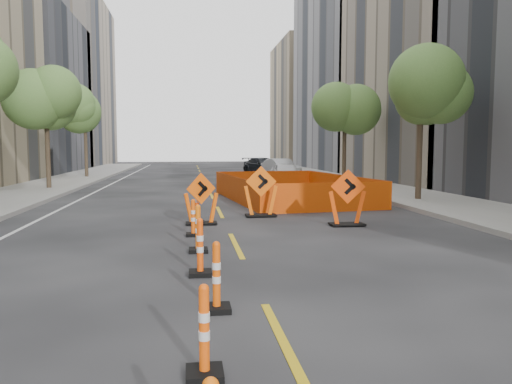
{
  "coord_description": "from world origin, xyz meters",
  "views": [
    {
      "loc": [
        -1.1,
        -7.56,
        2.32
      ],
      "look_at": [
        0.71,
        5.68,
        1.1
      ],
      "focal_mm": 35.0,
      "sensor_mm": 36.0,
      "label": 1
    }
  ],
  "objects": [
    {
      "name": "bld_right_d",
      "position": [
        17.0,
        40.2,
        10.0
      ],
      "size": [
        12.0,
        18.0,
        20.0
      ],
      "primitive_type": "cube",
      "color": "gray",
      "rests_on": "ground"
    },
    {
      "name": "bld_left_e",
      "position": [
        -17.0,
        55.6,
        10.0
      ],
      "size": [
        12.0,
        20.0,
        20.0
      ],
      "primitive_type": "cube",
      "color": "gray",
      "rests_on": "ground"
    },
    {
      "name": "parked_car_mid",
      "position": [
        5.86,
        29.45,
        0.7
      ],
      "size": [
        2.53,
        4.5,
        1.4
      ],
      "primitive_type": "imported",
      "rotation": [
        0.0,
        0.0,
        0.26
      ],
      "color": "#B3B4B9",
      "rests_on": "ground"
    },
    {
      "name": "channelizer_3",
      "position": [
        -0.9,
        1.33,
        0.52
      ],
      "size": [
        0.41,
        0.41,
        1.05
      ],
      "primitive_type": null,
      "color": "#FF4C0A",
      "rests_on": "ground"
    },
    {
      "name": "safety_fence",
      "position": [
        3.31,
        13.65,
        0.53
      ],
      "size": [
        5.91,
        8.96,
        1.05
      ],
      "primitive_type": null,
      "rotation": [
        0.0,
        0.0,
        0.12
      ],
      "color": "#DE4A0B",
      "rests_on": "ground"
    },
    {
      "name": "chevron_sign_center",
      "position": [
        1.28,
        8.64,
        0.84
      ],
      "size": [
        1.18,
        0.77,
        1.68
      ],
      "primitive_type": null,
      "rotation": [
        0.0,
        0.0,
        -0.09
      ],
      "color": "#FF600A",
      "rests_on": "ground"
    },
    {
      "name": "bld_right_c",
      "position": [
        17.0,
        23.8,
        7.0
      ],
      "size": [
        12.0,
        16.0,
        14.0
      ],
      "primitive_type": "cube",
      "color": "gray",
      "rests_on": "ground"
    },
    {
      "name": "ground_plane",
      "position": [
        0.0,
        0.0,
        0.0
      ],
      "size": [
        140.0,
        140.0,
        0.0
      ],
      "primitive_type": "plane",
      "color": "black"
    },
    {
      "name": "parked_car_near",
      "position": [
        4.74,
        21.9,
        0.69
      ],
      "size": [
        1.77,
        4.12,
        1.38
      ],
      "primitive_type": "imported",
      "rotation": [
        0.0,
        0.0,
        -0.03
      ],
      "color": "silver",
      "rests_on": "ground"
    },
    {
      "name": "channelizer_2",
      "position": [
        -0.72,
        -0.68,
        0.5
      ],
      "size": [
        0.4,
        0.4,
        1.0
      ],
      "primitive_type": null,
      "color": "#F1540A",
      "rests_on": "ground"
    },
    {
      "name": "bld_left_d",
      "position": [
        -17.0,
        39.2,
        7.0
      ],
      "size": [
        12.0,
        16.0,
        14.0
      ],
      "primitive_type": "cube",
      "color": "#4C4C51",
      "rests_on": "ground"
    },
    {
      "name": "tree_r_b",
      "position": [
        8.4,
        12.0,
        4.53
      ],
      "size": [
        2.8,
        2.8,
        5.95
      ],
      "color": "#382B1E",
      "rests_on": "ground"
    },
    {
      "name": "tree_l_d",
      "position": [
        -8.4,
        30.0,
        4.53
      ],
      "size": [
        2.8,
        2.8,
        5.95
      ],
      "color": "#382B1E",
      "rests_on": "ground"
    },
    {
      "name": "bld_right_e",
      "position": [
        17.0,
        58.6,
        8.0
      ],
      "size": [
        12.0,
        14.0,
        16.0
      ],
      "primitive_type": "cube",
      "color": "tan",
      "rests_on": "ground"
    },
    {
      "name": "sidewalk_right",
      "position": [
        9.0,
        12.0,
        0.07
      ],
      "size": [
        4.0,
        90.0,
        0.15
      ],
      "primitive_type": "cube",
      "color": "gray",
      "rests_on": "ground"
    },
    {
      "name": "channelizer_1",
      "position": [
        -0.96,
        -2.69,
        0.48
      ],
      "size": [
        0.38,
        0.38,
        0.96
      ],
      "primitive_type": null,
      "color": "#FF540A",
      "rests_on": "ground"
    },
    {
      "name": "chevron_sign_left",
      "position": [
        -0.72,
        7.24,
        0.77
      ],
      "size": [
        1.19,
        0.98,
        1.55
      ],
      "primitive_type": null,
      "rotation": [
        0.0,
        0.0,
        0.42
      ],
      "color": "#FE5B0A",
      "rests_on": "ground"
    },
    {
      "name": "channelizer_5",
      "position": [
        -0.98,
        5.35,
        0.48
      ],
      "size": [
        0.38,
        0.38,
        0.96
      ],
      "primitive_type": null,
      "color": "#FF550A",
      "rests_on": "ground"
    },
    {
      "name": "parked_car_far",
      "position": [
        5.31,
        34.54,
        0.68
      ],
      "size": [
        3.62,
        5.09,
        1.37
      ],
      "primitive_type": "imported",
      "rotation": [
        0.0,
        0.0,
        0.4
      ],
      "color": "black",
      "rests_on": "ground"
    },
    {
      "name": "tree_l_c",
      "position": [
        -8.4,
        20.0,
        4.53
      ],
      "size": [
        2.8,
        2.8,
        5.95
      ],
      "color": "#382B1E",
      "rests_on": "ground"
    },
    {
      "name": "channelizer_4",
      "position": [
        -0.89,
        3.34,
        0.53
      ],
      "size": [
        0.42,
        0.42,
        1.06
      ],
      "primitive_type": null,
      "color": "orange",
      "rests_on": "ground"
    },
    {
      "name": "channelizer_6",
      "position": [
        -0.84,
        7.36,
        0.54
      ],
      "size": [
        0.43,
        0.43,
        1.09
      ],
      "primitive_type": null,
      "color": "#F1440A",
      "rests_on": "ground"
    },
    {
      "name": "tree_r_c",
      "position": [
        8.4,
        22.0,
        4.53
      ],
      "size": [
        2.8,
        2.8,
        5.95
      ],
      "color": "#382B1E",
      "rests_on": "ground"
    },
    {
      "name": "chevron_sign_right",
      "position": [
        3.51,
        6.41,
        0.83
      ],
      "size": [
        1.28,
        1.04,
        1.66
      ],
      "primitive_type": null,
      "rotation": [
        0.0,
        0.0,
        -0.4
      ],
      "color": "#F9480A",
      "rests_on": "ground"
    }
  ]
}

